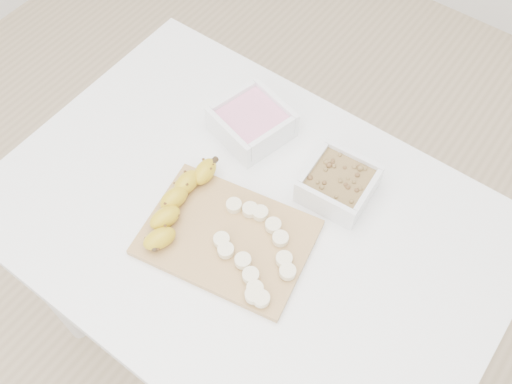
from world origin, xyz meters
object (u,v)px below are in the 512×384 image
Objects in this scene: bowl_yogurt at (252,122)px; bowl_granola at (339,184)px; cutting_board at (227,237)px; table at (248,241)px; banana at (178,204)px.

bowl_granola is at bearing -5.54° from bowl_yogurt.
bowl_granola is 0.24m from cutting_board.
cutting_board is at bearing -117.43° from bowl_granola.
banana is at bearing -148.98° from table.
table is at bearing -56.12° from bowl_yogurt.
banana is (-0.11, -0.01, 0.03)m from cutting_board.
bowl_granola is 0.63× the size of banana.
bowl_yogurt reaches higher than cutting_board.
banana is at bearing -88.40° from bowl_yogurt.
bowl_yogurt is at bearing 123.88° from table.
bowl_granola reaches higher than banana.
cutting_board is at bearing -92.91° from table.
cutting_board is at bearing -63.70° from bowl_yogurt.
cutting_board is (-0.11, -0.22, -0.02)m from bowl_granola.
banana reaches higher than cutting_board.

